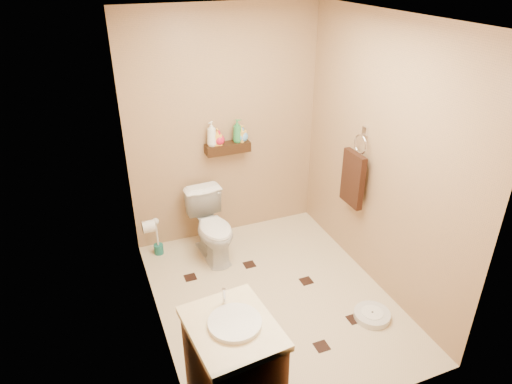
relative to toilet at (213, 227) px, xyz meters
name	(u,v)px	position (x,y,z in m)	size (l,w,h in m)	color
ground	(272,297)	(0.30, -0.83, -0.34)	(2.50, 2.50, 0.00)	beige
wall_back	(225,129)	(0.30, 0.42, 0.86)	(2.00, 0.04, 2.40)	#A17C5C
wall_front	(365,270)	(0.30, -2.08, 0.86)	(2.00, 0.04, 2.40)	#A17C5C
wall_left	(147,202)	(-0.70, -0.83, 0.86)	(0.04, 2.50, 2.40)	#A17C5C
wall_right	(381,160)	(1.30, -0.83, 0.86)	(0.04, 2.50, 2.40)	#A17C5C
ceiling	(278,17)	(0.30, -0.83, 2.06)	(2.00, 2.50, 0.02)	silver
wall_shelf	(228,148)	(0.30, 0.34, 0.68)	(0.46, 0.14, 0.10)	#32200D
floor_accents	(276,299)	(0.31, -0.87, -0.34)	(1.27, 1.35, 0.01)	black
toilet	(213,227)	(0.00, 0.00, 0.00)	(0.38, 0.66, 0.68)	white
vanity	(234,368)	(-0.40, -1.78, 0.06)	(0.57, 0.67, 0.88)	brown
bathroom_scale	(372,315)	(0.98, -1.39, -0.31)	(0.31, 0.31, 0.06)	silver
toilet_brush	(158,241)	(-0.52, 0.24, -0.19)	(0.10, 0.10, 0.42)	#19655A
towel_ring	(353,176)	(1.21, -0.58, 0.61)	(0.12, 0.30, 0.76)	silver
toilet_paper	(149,226)	(-0.64, -0.18, 0.26)	(0.12, 0.11, 0.12)	silver
bottle_a	(212,134)	(0.13, 0.34, 0.86)	(0.10, 0.10, 0.25)	white
bottle_b	(217,137)	(0.19, 0.34, 0.82)	(0.08, 0.08, 0.17)	#FFB035
bottle_c	(219,138)	(0.21, 0.34, 0.81)	(0.12, 0.12, 0.15)	red
bottle_d	(237,131)	(0.40, 0.34, 0.85)	(0.09, 0.09, 0.24)	#2D8846
bottle_e	(241,133)	(0.45, 0.34, 0.82)	(0.08, 0.08, 0.17)	#F1BD50
bottle_f	(242,134)	(0.46, 0.34, 0.81)	(0.11, 0.11, 0.15)	#579BDA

